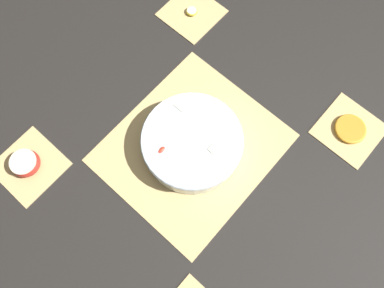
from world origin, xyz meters
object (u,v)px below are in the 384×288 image
object	(u,v)px
fruit_salad_bowl	(192,142)
orange_slice_whole	(350,129)
banana_coin_single	(192,11)
apple_half	(26,163)

from	to	relation	value
fruit_salad_bowl	orange_slice_whole	size ratio (longest dim) A/B	3.04
fruit_salad_bowl	banana_coin_single	distance (m)	0.45
fruit_salad_bowl	banana_coin_single	bearing A→B (deg)	41.57
apple_half	orange_slice_whole	xyz separation A→B (m)	(0.67, -0.60, -0.02)
orange_slice_whole	fruit_salad_bowl	bearing A→B (deg)	138.24
apple_half	banana_coin_single	size ratio (longest dim) A/B	2.14
apple_half	orange_slice_whole	bearing A→B (deg)	-41.68
fruit_salad_bowl	banana_coin_single	xyz separation A→B (m)	(0.34, 0.30, -0.04)
fruit_salad_bowl	banana_coin_single	size ratio (longest dim) A/B	7.51
apple_half	banana_coin_single	xyz separation A→B (m)	(0.67, -0.00, -0.02)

